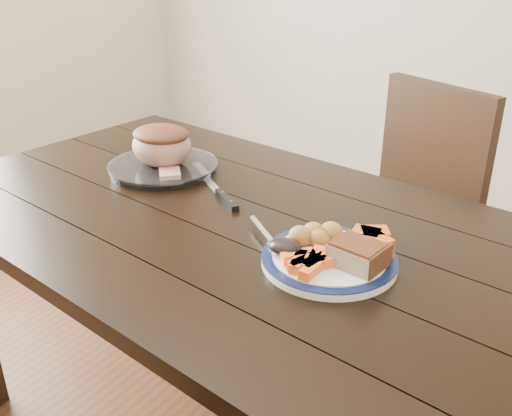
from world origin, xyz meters
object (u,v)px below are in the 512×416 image
Objects in this scene: fork at (268,237)px; dinner_plate at (329,260)px; dining_table at (233,250)px; serving_platter at (163,168)px; roast_joint at (162,146)px; chair_far at (404,210)px; carving_knife at (221,194)px; pork_slice at (357,255)px.

dinner_plate is at bearing 37.89° from fork.
serving_platter is at bearing 159.10° from dining_table.
dinner_plate is at bearing -17.43° from serving_platter.
chair_far is at bearing 49.94° from roast_joint.
carving_knife is (0.24, -0.05, -0.07)m from roast_joint.
fork is (-0.14, -0.00, 0.01)m from dinner_plate.
fork is at bearing 179.80° from pork_slice.
fork is (0.15, -0.07, 0.11)m from dining_table.
pork_slice is at bearing -16.35° from roast_joint.
roast_joint reaches higher than dinner_plate.
dinner_plate is 0.14m from fork.
chair_far is 9.73× the size of pork_slice.
dining_table is 0.31m from dinner_plate.
chair_far is at bearing 102.41° from pork_slice.
dinner_plate is 0.92× the size of serving_platter.
dinner_plate is 2.86× the size of pork_slice.
dining_table is at bearing 168.20° from pork_slice.
serving_platter is 1.94× the size of fork.
roast_joint is at bearing 71.81° from chair_far.
chair_far is 5.37× the size of roast_joint.
roast_joint is (-0.62, 0.20, 0.07)m from dinner_plate.
pork_slice is at bearing 35.94° from fork.
dining_table is at bearing -7.11° from carving_knife.
roast_joint is (-0.69, 0.20, 0.03)m from pork_slice.
serving_platter is at bearing 162.57° from dinner_plate.
serving_platter is at bearing -158.48° from carving_knife.
serving_platter is 0.25m from carving_knife.
dining_table is 0.37m from serving_platter.
pork_slice reaches higher than fork.
carving_knife is at bearing 159.06° from dinner_plate.
pork_slice is at bearing -11.80° from dining_table.
chair_far is (0.17, 0.73, -0.13)m from dining_table.
dining_table is 0.76m from chair_far.
roast_joint is at bearing 0.00° from serving_platter.
roast_joint reaches higher than carving_knife.
fork reaches higher than serving_platter.
serving_platter is at bearing 0.00° from roast_joint.
serving_platter is at bearing -166.46° from fork.
dining_table is 17.66× the size of pork_slice.
carving_knife reaches higher than dining_table.
carving_knife is (-0.38, 0.15, -0.00)m from dinner_plate.
dinner_plate is (0.29, -0.07, 0.10)m from dining_table.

